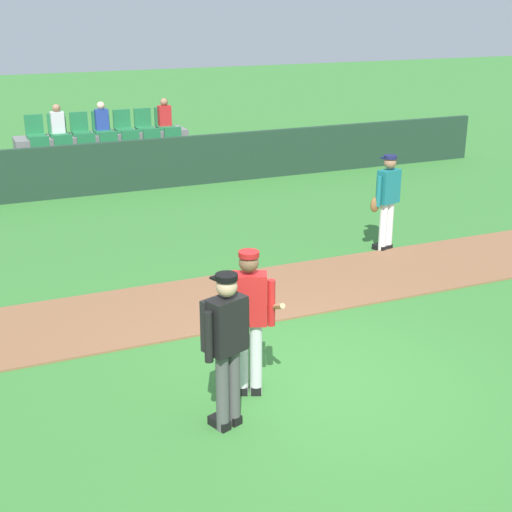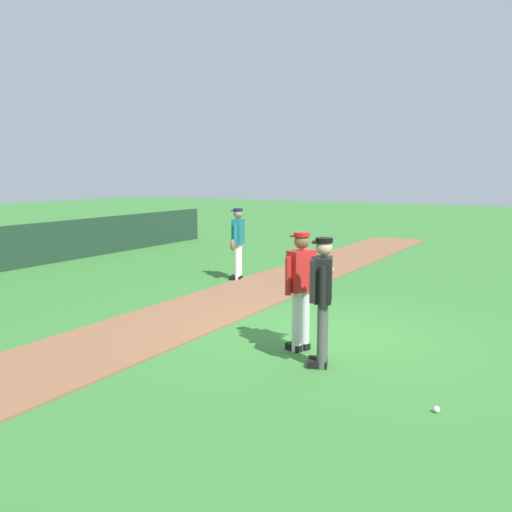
{
  "view_description": "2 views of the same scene",
  "coord_description": "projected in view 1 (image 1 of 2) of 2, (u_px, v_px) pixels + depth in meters",
  "views": [
    {
      "loc": [
        -3.69,
        -6.8,
        4.37
      ],
      "look_at": [
        -0.1,
        1.55,
        1.12
      ],
      "focal_mm": 50.9,
      "sensor_mm": 36.0,
      "label": 1
    },
    {
      "loc": [
        -8.04,
        -3.35,
        2.6
      ],
      "look_at": [
        0.57,
        1.64,
        1.12
      ],
      "focal_mm": 39.09,
      "sensor_mm": 36.0,
      "label": 2
    }
  ],
  "objects": [
    {
      "name": "runner_teal_jersey",
      "position": [
        387.0,
        199.0,
        12.96
      ],
      "size": [
        0.67,
        0.38,
        1.76
      ],
      "color": "white",
      "rests_on": "ground"
    },
    {
      "name": "batter_red_jersey",
      "position": [
        250.0,
        318.0,
        8.16
      ],
      "size": [
        0.61,
        0.8,
        1.76
      ],
      "color": "silver",
      "rests_on": "ground"
    },
    {
      "name": "umpire_home_plate",
      "position": [
        226.0,
        342.0,
        7.51
      ],
      "size": [
        0.56,
        0.41,
        1.76
      ],
      "color": "#4C4C4C",
      "rests_on": "ground"
    },
    {
      "name": "infield_dirt_path",
      "position": [
        231.0,
        299.0,
        11.1
      ],
      "size": [
        28.0,
        2.03,
        0.03
      ],
      "primitive_type": "cube",
      "color": "brown",
      "rests_on": "ground"
    },
    {
      "name": "dugout_fence",
      "position": [
        121.0,
        167.0,
        17.08
      ],
      "size": [
        20.0,
        0.16,
        1.21
      ],
      "primitive_type": "cube",
      "color": "#1E3828",
      "rests_on": "ground"
    },
    {
      "name": "stadium_bleachers",
      "position": [
        108.0,
        159.0,
        18.38
      ],
      "size": [
        4.45,
        2.1,
        1.9
      ],
      "color": "slate",
      "rests_on": "ground"
    },
    {
      "name": "ground_plane",
      "position": [
        314.0,
        382.0,
        8.73
      ],
      "size": [
        80.0,
        80.0,
        0.0
      ],
      "primitive_type": "plane",
      "color": "#387A33"
    }
  ]
}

